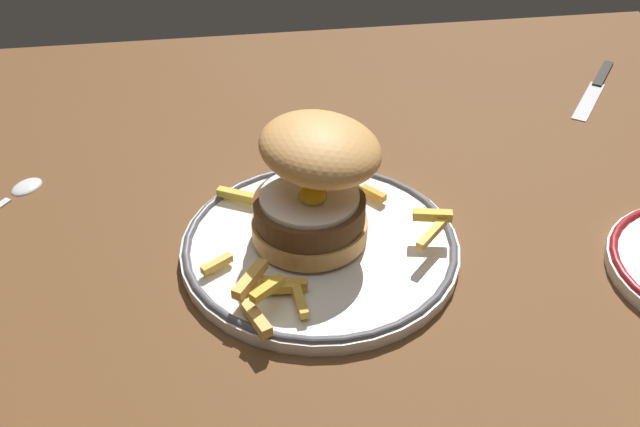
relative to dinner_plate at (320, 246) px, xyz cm
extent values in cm
cube|color=brown|center=(-2.90, -1.48, -2.84)|extent=(123.37, 105.89, 4.00)
cylinder|color=white|center=(0.00, 0.00, -0.24)|extent=(26.01, 26.01, 1.20)
torus|color=#4C4C51|center=(0.00, 0.00, 0.36)|extent=(25.61, 25.61, 0.80)
cylinder|color=tan|center=(-0.85, 0.81, 1.66)|extent=(10.79, 10.79, 1.80)
cylinder|color=#52341B|center=(-0.85, 0.81, 3.73)|extent=(10.26, 10.26, 2.33)
cylinder|color=white|center=(-0.85, 0.81, 5.15)|extent=(9.09, 9.09, 0.50)
ellipsoid|color=yellow|center=(-0.66, 0.13, 5.82)|extent=(2.60, 2.60, 1.40)
ellipsoid|color=tan|center=(0.35, 2.04, 9.44)|extent=(13.32, 12.91, 6.00)
cube|color=gold|center=(-3.95, -5.93, 1.16)|extent=(4.05, 1.68, 0.79)
cube|color=gold|center=(-7.23, 7.58, 1.18)|extent=(4.12, 2.72, 0.82)
cube|color=gold|center=(6.31, 6.00, 1.13)|extent=(2.35, 2.64, 0.73)
cube|color=gold|center=(10.35, -0.77, 3.00)|extent=(3.72, 1.64, 0.89)
cube|color=#ECB24C|center=(-6.85, -6.08, 2.16)|extent=(3.35, 4.35, 0.93)
cube|color=gold|center=(0.05, 7.02, 1.23)|extent=(2.47, 4.74, 0.93)
cube|color=gold|center=(0.00, 7.80, 1.17)|extent=(1.42, 4.52, 0.80)
cube|color=gold|center=(-9.61, -2.54, 1.12)|extent=(2.94, 2.27, 0.70)
cube|color=gold|center=(-5.54, -8.15, 2.76)|extent=(3.11, 2.72, 0.80)
cube|color=#E0AB4F|center=(-6.67, -9.87, 1.25)|extent=(2.44, 4.05, 0.96)
cube|color=gold|center=(-3.30, -8.29, 1.14)|extent=(1.08, 3.66, 0.75)
cube|color=#EEB443|center=(9.76, -2.85, 2.59)|extent=(3.77, 3.92, 0.73)
cube|color=gold|center=(-5.12, -6.38, 1.15)|extent=(3.91, 1.11, 0.77)
cube|color=black|center=(43.06, 31.13, -0.54)|extent=(5.78, 7.11, 0.70)
cube|color=silver|center=(37.94, 24.34, -0.64)|extent=(8.07, 9.86, 0.24)
ellipsoid|color=silver|center=(-29.22, 15.08, -0.44)|extent=(4.21, 4.44, 0.90)
camera|label=1|loc=(-7.64, -52.20, 43.72)|focal=41.08mm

